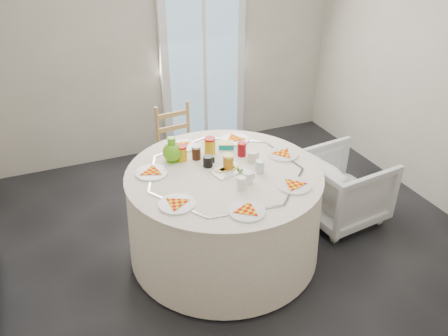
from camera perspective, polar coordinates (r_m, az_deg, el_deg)
name	(u,v)px	position (r m, az deg, el deg)	size (l,w,h in m)	color
floor	(241,245)	(3.83, 2.28, -9.97)	(4.00, 4.00, 0.00)	black
wall_back	(166,40)	(4.95, -7.54, 16.27)	(4.00, 0.02, 2.60)	#BCB5A3
glass_door	(203,60)	(5.09, -2.73, 13.94)	(1.00, 0.08, 2.10)	silver
table	(224,213)	(3.54, 0.00, -5.96)	(1.55, 1.55, 0.79)	white
wooden_chair	(180,145)	(4.39, -5.80, 2.98)	(0.39, 0.37, 0.86)	tan
armchair	(343,181)	(4.08, 15.32, -1.62)	(0.69, 0.64, 0.71)	silver
place_settings	(224,171)	(3.33, 0.00, -0.45)	(1.34, 1.34, 0.02)	white
jar_cluster	(211,152)	(3.49, -1.73, 2.05)	(0.54, 0.27, 0.16)	#9E5924
butter_tub	(226,146)	(3.66, 0.29, 2.87)	(0.13, 0.09, 0.05)	#048886
green_pitcher	(172,149)	(3.45, -6.80, 2.43)	(0.15, 0.15, 0.20)	#5DB515
cheese_platter	(228,171)	(3.32, 0.52, -0.43)	(0.25, 0.16, 0.03)	white
mugs_glasses	(235,164)	(3.35, 1.50, 0.52)	(0.58, 0.58, 0.11)	gray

